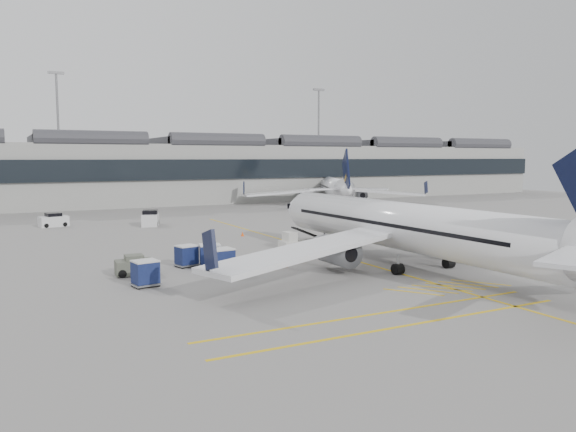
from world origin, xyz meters
name	(u,v)px	position (x,y,z in m)	size (l,w,h in m)	color
ground	(269,282)	(0.00, 0.00, 0.00)	(220.00, 220.00, 0.00)	gray
terminal	(98,171)	(0.00, 71.93, 6.14)	(200.00, 20.45, 12.40)	#9E9E99
light_masts	(76,128)	(-1.67, 86.00, 14.49)	(113.00, 0.60, 25.45)	slate
apron_markings	(319,250)	(10.00, 10.00, 0.01)	(0.25, 60.00, 0.01)	gold
airliner_main	(409,228)	(12.14, -0.26, 3.15)	(36.94, 40.36, 10.73)	white
airliner_far	(333,188)	(40.16, 55.40, 2.96)	(31.94, 35.24, 10.07)	white
belt_loader	(300,242)	(9.08, 12.05, 0.60)	(5.00, 1.76, 2.05)	silver
baggage_cart_a	(210,255)	(-1.75, 7.11, 0.97)	(2.00, 1.78, 1.81)	gray
baggage_cart_b	(222,260)	(-1.75, 4.51, 1.00)	(1.91, 1.63, 1.86)	gray
baggage_cart_c	(187,255)	(-3.40, 8.03, 0.93)	(1.90, 1.69, 1.73)	gray
baggage_cart_d	(145,272)	(-7.95, 2.62, 0.96)	(1.91, 1.66, 1.80)	gray
ramp_agent_a	(300,252)	(5.50, 5.43, 0.85)	(0.62, 0.41, 1.69)	orange
ramp_agent_b	(283,258)	(3.28, 4.19, 0.77)	(0.75, 0.59, 1.55)	#E13F0B
pushback_tug	(134,266)	(-7.79, 6.77, 0.67)	(2.78, 1.81, 1.51)	#55584B
safety_cone_nose	(242,234)	(7.33, 21.98, 0.26)	(0.37, 0.37, 0.51)	#F24C0A
safety_cone_engine	(383,243)	(17.07, 9.51, 0.23)	(0.34, 0.34, 0.47)	#F24C0A
service_van_left	(54,221)	(-10.36, 40.83, 0.78)	(3.67, 2.39, 1.74)	silver
service_van_mid	(150,219)	(0.69, 36.28, 0.89)	(3.05, 4.27, 1.98)	silver
service_van_right	(321,213)	(23.91, 32.83, 0.91)	(4.40, 3.25, 2.03)	silver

